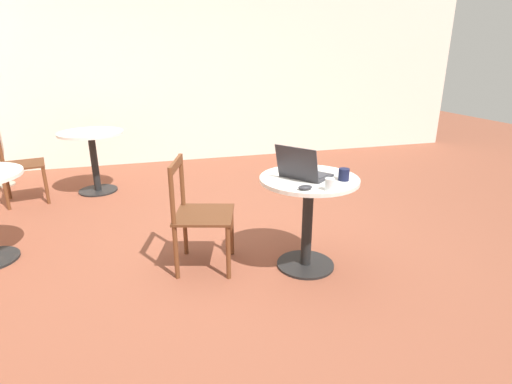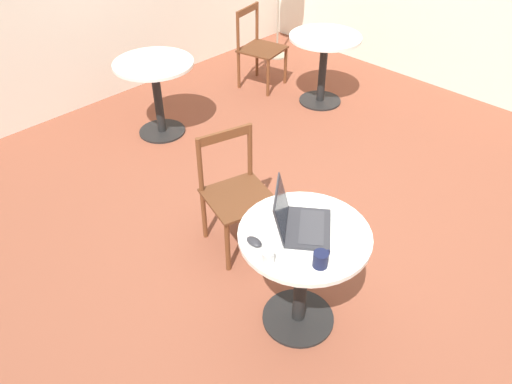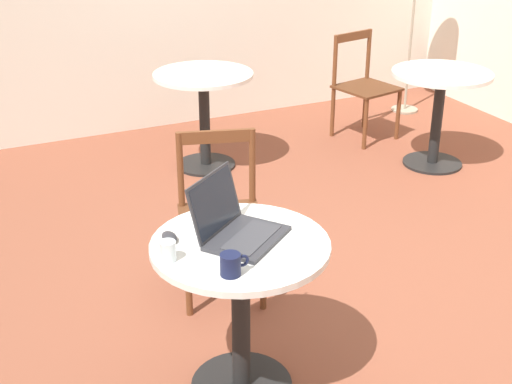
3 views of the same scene
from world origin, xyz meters
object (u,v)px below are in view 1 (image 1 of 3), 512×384
Objects in this scene: laptop at (303,171)px; mug at (344,174)px; cafe_table_mid at (93,148)px; chair_near_back at (199,214)px; drinking_glass at (330,184)px; cafe_table_near at (308,202)px; chair_mid_back at (18,165)px; mouse at (305,188)px.

laptop is 3.92× the size of mug.
chair_near_back reaches higher than cafe_table_mid.
drinking_glass is at bearing -169.45° from laptop.
laptop is at bearing 62.25° from mug.
chair_mid_back is at bearing 48.38° from cafe_table_near.
chair_near_back is 8.89× the size of mouse.
mug is at bearing -121.68° from cafe_table_near.
chair_mid_back is at bearing 102.18° from cafe_table_mid.
cafe_table_mid is at bearing 35.28° from laptop.
cafe_table_mid is (2.47, 1.79, 0.00)m from cafe_table_near.
drinking_glass is (-0.56, -0.83, 0.35)m from chair_near_back.
mug reaches higher than cafe_table_mid.
laptop is at bearing -107.04° from chair_near_back.
laptop reaches higher than chair_near_back.
laptop is 0.33m from drinking_glass.
laptop is (-2.29, -2.53, 0.36)m from chair_mid_back.
chair_near_back is 10.38× the size of drinking_glass.
laptop reaches higher than chair_mid_back.
cafe_table_near is 3.05m from cafe_table_mid.
drinking_glass is (-2.61, -2.59, 0.35)m from chair_mid_back.
chair_mid_back is at bearing 44.81° from drinking_glass.
chair_near_back is 1.00× the size of chair_mid_back.
chair_mid_back is 3.72m from mug.
mug is (0.13, -0.36, 0.03)m from mouse.
chair_near_back reaches higher than drinking_glass.
drinking_glass is (-0.18, 0.20, -0.00)m from mug.
cafe_table_mid is at bearing 23.50° from chair_near_back.
chair_mid_back is 7.52× the size of mug.
cafe_table_near is 0.85× the size of chair_mid_back.
drinking_glass is at bearing 132.09° from mug.
cafe_table_mid is at bearing 32.91° from drinking_glass.
chair_mid_back is at bearing 43.68° from mouse.
drinking_glass reaches higher than cafe_table_mid.
laptop reaches higher than mouse.
chair_near_back is (-2.22, -0.97, -0.10)m from cafe_table_mid.
chair_near_back reaches higher than mug.
cafe_table_near is 0.86m from chair_near_back.
mug is (-2.60, -2.00, 0.25)m from cafe_table_mid.
laptop is at bearing -19.70° from mouse.
mouse is at bearing 109.48° from mug.
cafe_table_mid is 0.82m from chair_mid_back.
mouse is 1.17× the size of drinking_glass.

